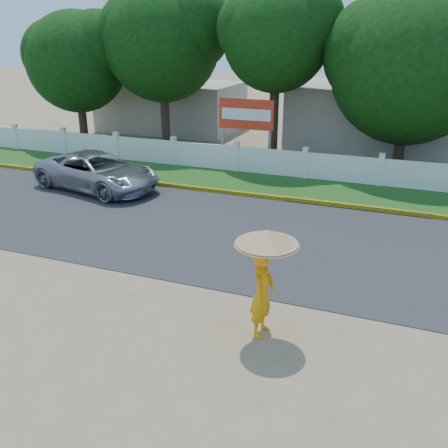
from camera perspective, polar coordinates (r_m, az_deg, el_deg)
name	(u,v)px	position (r m, az deg, el deg)	size (l,w,h in m)	color
ground	(191,310)	(11.16, -3.77, -9.74)	(120.00, 120.00, 0.00)	#9E8460
road	(254,236)	(14.91, 3.48, -1.36)	(60.00, 7.00, 0.02)	#38383A
grass_verge	(296,187)	(19.69, 8.20, 4.16)	(60.00, 3.50, 0.03)	#2D601E
curb	(285,199)	(18.10, 6.95, 2.89)	(40.00, 0.18, 0.16)	yellow
fence	(305,165)	(20.91, 9.21, 6.64)	(40.00, 0.10, 1.10)	silver
building_near	(395,118)	(26.98, 18.93, 11.35)	(10.00, 6.00, 3.20)	#B7AD99
building_far	(172,106)	(31.34, -5.98, 13.22)	(8.00, 5.00, 2.80)	#B7AD99
vehicle	(97,171)	(19.74, -14.32, 5.84)	(2.34, 5.07, 1.41)	#97999E
monk_with_parasol	(265,268)	(9.67, 4.65, -4.99)	(1.24, 1.24, 2.26)	orange
billboard	(246,118)	(22.38, 2.56, 12.02)	(2.50, 0.13, 2.95)	gray
tree_row	(421,54)	(22.94, 21.56, 17.65)	(36.90, 7.06, 8.42)	#473828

